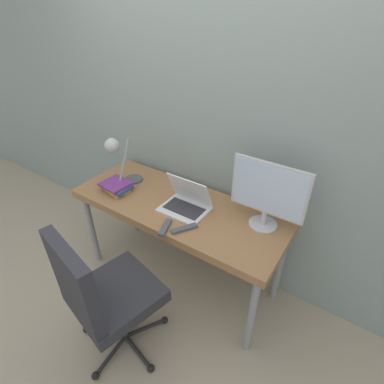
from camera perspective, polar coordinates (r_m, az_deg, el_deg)
name	(u,v)px	position (r m, az deg, el deg)	size (l,w,h in m)	color
ground_plane	(157,302)	(2.57, -6.62, -20.06)	(12.00, 12.00, 0.00)	tan
wall_back	(207,120)	(2.23, 2.86, 13.53)	(8.00, 0.05, 2.60)	gray
desk	(178,212)	(2.23, -2.66, -3.84)	(1.62, 0.63, 0.78)	#996B42
laptop	(186,203)	(2.12, -1.15, -2.10)	(0.33, 0.25, 0.25)	silver
monitor	(268,193)	(1.91, 14.31, -0.15)	(0.49, 0.19, 0.46)	#B7B7BC
desk_lamp	(117,154)	(2.31, -14.01, 7.06)	(0.15, 0.30, 0.43)	#4C4C51
office_chair	(102,293)	(1.95, -16.78, -17.99)	(0.62, 0.62, 1.03)	black
book_stack	(117,187)	(2.39, -14.14, 1.00)	(0.23, 0.21, 0.07)	gold
tv_remote	(165,227)	(1.98, -5.13, -6.74)	(0.09, 0.17, 0.02)	#4C4C51
media_remote	(184,229)	(1.96, -1.50, -6.99)	(0.13, 0.17, 0.02)	#4C4C51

